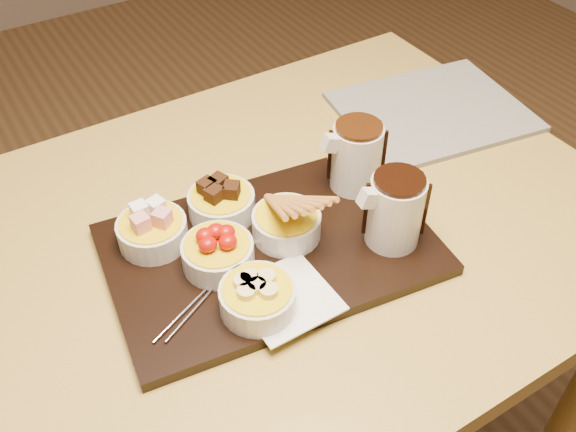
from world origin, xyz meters
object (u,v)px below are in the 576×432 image
newspaper (432,111)px  pitcher_dark_chocolate (395,211)px  bowl_strawberries (218,255)px  dining_table (245,283)px  serving_board (270,249)px  pitcher_milk_chocolate (356,157)px

newspaper → pitcher_dark_chocolate: bearing=-131.7°
bowl_strawberries → newspaper: 0.54m
dining_table → serving_board: bearing=-66.9°
dining_table → pitcher_milk_chocolate: (0.20, -0.00, 0.17)m
serving_board → newspaper: 0.47m
serving_board → dining_table: bearing=120.5°
serving_board → pitcher_dark_chocolate: bearing=-20.0°
pitcher_milk_chocolate → newspaper: bearing=29.6°
dining_table → pitcher_dark_chocolate: bearing=-36.2°
dining_table → newspaper: (0.46, 0.10, 0.10)m
bowl_strawberries → pitcher_dark_chocolate: (0.24, -0.09, 0.03)m
bowl_strawberries → pitcher_milk_chocolate: bearing=9.0°
bowl_strawberries → dining_table: bearing=35.8°
serving_board → pitcher_milk_chocolate: 0.20m
newspaper → serving_board: bearing=-151.9°
newspaper → pitcher_milk_chocolate: bearing=-148.8°
dining_table → serving_board: (0.02, -0.05, 0.11)m
dining_table → pitcher_dark_chocolate: pitcher_dark_chocolate is taller
newspaper → dining_table: bearing=-158.3°
serving_board → pitcher_dark_chocolate: (0.16, -0.08, 0.06)m
pitcher_dark_chocolate → newspaper: pitcher_dark_chocolate is taller
pitcher_milk_chocolate → newspaper: size_ratio=0.32×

